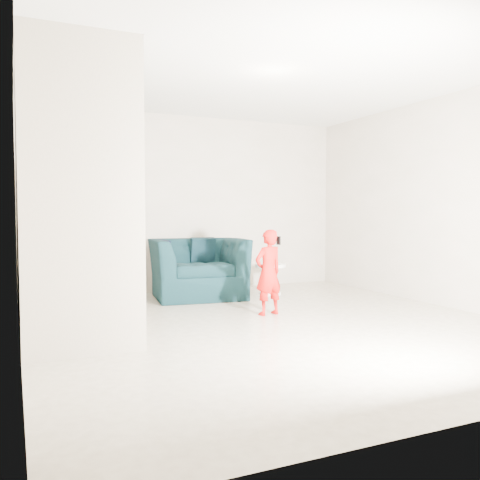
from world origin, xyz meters
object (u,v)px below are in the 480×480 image
at_px(toddler, 268,272).
at_px(staircase, 72,238).
at_px(armchair, 198,268).
at_px(side_table, 270,274).

relative_size(toddler, staircase, 0.28).
bearing_deg(armchair, toddler, -70.50).
bearing_deg(toddler, staircase, -12.90).
xyz_separation_m(armchair, side_table, (1.05, -0.21, -0.11)).
xyz_separation_m(toddler, side_table, (0.71, 1.31, -0.20)).
xyz_separation_m(armchair, staircase, (-1.86, -1.46, 0.53)).
bearing_deg(armchair, side_table, -4.36).
relative_size(armchair, side_table, 2.83).
bearing_deg(toddler, armchair, -88.63).
distance_m(toddler, side_table, 1.51).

